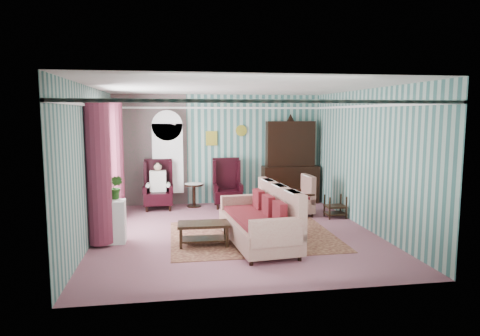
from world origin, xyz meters
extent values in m
plane|color=#965765|center=(0.00, 0.00, 0.00)|extent=(6.00, 6.00, 0.00)
cube|color=#3D6F6A|center=(0.00, 3.00, 1.45)|extent=(5.50, 0.02, 2.90)
cube|color=#3D6F6A|center=(0.00, -3.00, 1.45)|extent=(5.50, 0.02, 2.90)
cube|color=#3D6F6A|center=(-2.75, 0.00, 1.45)|extent=(0.02, 6.00, 2.90)
cube|color=#3D6F6A|center=(2.75, 0.00, 1.45)|extent=(0.02, 6.00, 2.90)
cube|color=white|center=(0.00, 0.00, 2.90)|extent=(5.50, 6.00, 0.02)
cube|color=#914A5E|center=(-1.80, 2.99, 1.45)|extent=(1.90, 0.01, 2.90)
cube|color=white|center=(0.00, 0.00, 2.55)|extent=(5.50, 6.00, 0.05)
cube|color=white|center=(-2.72, 0.60, 1.55)|extent=(0.04, 1.50, 1.90)
cylinder|color=brown|center=(-2.55, -0.45, 1.35)|extent=(0.44, 0.44, 2.60)
cylinder|color=brown|center=(-2.55, 1.65, 1.35)|extent=(0.44, 0.44, 2.60)
cube|color=#AD942E|center=(-0.20, 2.97, 1.75)|extent=(0.30, 0.03, 0.38)
cube|color=silver|center=(-1.35, 2.84, 1.12)|extent=(0.80, 0.28, 2.24)
cube|color=black|center=(1.90, 2.72, 1.18)|extent=(1.50, 0.56, 2.36)
cube|color=black|center=(-1.60, 2.45, 0.62)|extent=(0.76, 0.80, 1.25)
cube|color=black|center=(0.15, 2.45, 0.62)|extent=(0.76, 0.80, 1.25)
cylinder|color=black|center=(-0.70, 2.60, 0.30)|extent=(0.50, 0.50, 0.60)
cube|color=black|center=(2.47, 0.90, 0.27)|extent=(0.45, 0.38, 0.54)
cube|color=silver|center=(-2.40, -0.30, 0.40)|extent=(0.55, 0.35, 0.80)
cube|color=#53251B|center=(0.30, -0.30, 0.01)|extent=(3.20, 2.60, 0.01)
cube|color=#C3B097|center=(0.28, -0.88, 0.55)|extent=(1.31, 2.32, 1.11)
cube|color=#BCAD91|center=(1.65, 1.28, 0.50)|extent=(0.85, 0.83, 1.00)
cube|color=black|center=(-0.70, -0.72, 0.21)|extent=(0.95, 0.54, 0.42)
imported|color=#16491B|center=(-2.45, -0.38, 0.99)|extent=(0.40, 0.37, 0.38)
imported|color=#21561B|center=(-2.29, -0.16, 1.03)|extent=(0.31, 0.28, 0.45)
imported|color=#28571B|center=(-2.45, -0.19, 0.99)|extent=(0.24, 0.24, 0.38)
camera|label=1|loc=(-1.24, -8.33, 2.39)|focal=32.00mm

